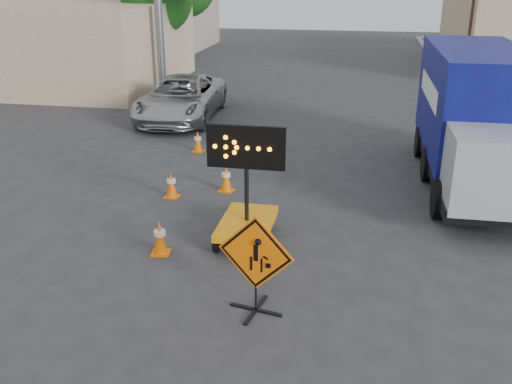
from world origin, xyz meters
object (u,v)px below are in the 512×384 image
(pickup_truck, at_px, (181,98))
(box_truck, at_px, (474,126))
(construction_sign, at_px, (256,262))
(arrow_board, at_px, (247,216))

(pickup_truck, distance_m, box_truck, 11.56)
(pickup_truck, relative_size, box_truck, 0.77)
(pickup_truck, bearing_deg, box_truck, -31.90)
(construction_sign, distance_m, pickup_truck, 14.11)
(construction_sign, height_order, pickup_truck, construction_sign)
(construction_sign, height_order, box_truck, box_truck)
(arrow_board, bearing_deg, construction_sign, -75.04)
(construction_sign, height_order, arrow_board, arrow_board)
(construction_sign, distance_m, box_truck, 8.74)
(arrow_board, bearing_deg, box_truck, 41.70)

